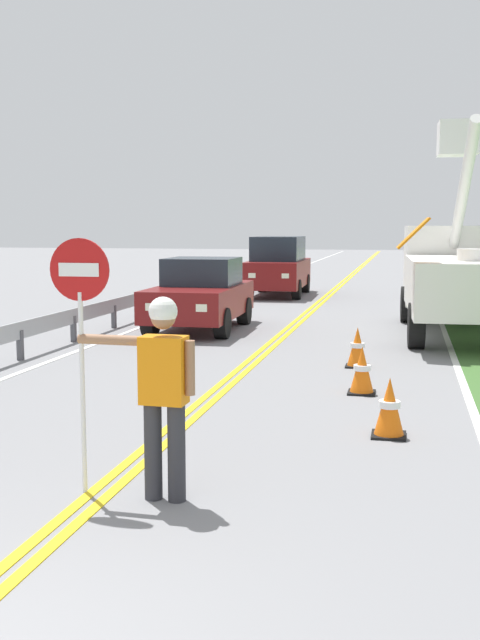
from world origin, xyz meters
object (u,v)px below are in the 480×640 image
object	(u,v)px
oncoming_suv_second	(278,266)
flagger_worker	(163,385)
traffic_cone_mid	(362,371)
stop_sign_paddle	(80,308)
utility_bucket_truck	(457,272)
oncoming_sedan_nearest	(201,295)
traffic_cone_tail	(357,348)
traffic_cone_lead	(389,408)

from	to	relation	value
oncoming_suv_second	flagger_worker	bearing A→B (deg)	-83.36
flagger_worker	traffic_cone_mid	bearing A→B (deg)	72.82
stop_sign_paddle	traffic_cone_mid	size ratio (longest dim) A/B	3.33
utility_bucket_truck	traffic_cone_mid	distance (m)	7.36
oncoming_sedan_nearest	traffic_cone_mid	xyz separation A→B (m)	(4.15, -6.22, -0.50)
flagger_worker	oncoming_sedan_nearest	size ratio (longest dim) A/B	0.44
traffic_cone_tail	oncoming_suv_second	bearing A→B (deg)	105.14
oncoming_suv_second	traffic_cone_tail	world-z (taller)	oncoming_suv_second
utility_bucket_truck	flagger_worker	bearing A→B (deg)	-105.23
oncoming_sedan_nearest	traffic_cone_tail	xyz separation A→B (m)	(3.95, -4.09, -0.50)
oncoming_sedan_nearest	traffic_cone_mid	world-z (taller)	oncoming_sedan_nearest
oncoming_sedan_nearest	stop_sign_paddle	bearing A→B (deg)	-80.15
oncoming_sedan_nearest	traffic_cone_mid	size ratio (longest dim) A/B	5.92
traffic_cone_lead	stop_sign_paddle	bearing A→B (deg)	-137.00
utility_bucket_truck	oncoming_suv_second	world-z (taller)	utility_bucket_truck
flagger_worker	oncoming_sedan_nearest	world-z (taller)	flagger_worker
traffic_cone_mid	traffic_cone_tail	xyz separation A→B (m)	(-0.20, 2.13, 0.00)
utility_bucket_truck	oncoming_suv_second	bearing A→B (deg)	123.22
flagger_worker	oncoming_suv_second	distance (m)	20.53
oncoming_sedan_nearest	oncoming_suv_second	size ratio (longest dim) A/B	0.89
utility_bucket_truck	oncoming_suv_second	xyz separation A→B (m)	(-5.60, 8.55, -0.33)
utility_bucket_truck	oncoming_sedan_nearest	xyz separation A→B (m)	(-5.90, -0.85, -0.56)
stop_sign_paddle	utility_bucket_truck	size ratio (longest dim) A/B	0.34
stop_sign_paddle	oncoming_suv_second	xyz separation A→B (m)	(-1.60, 20.37, -0.65)
utility_bucket_truck	traffic_cone_lead	size ratio (longest dim) A/B	9.85
utility_bucket_truck	traffic_cone_lead	xyz separation A→B (m)	(-1.31, -9.32, -1.06)
stop_sign_paddle	oncoming_sedan_nearest	xyz separation A→B (m)	(-1.91, 10.98, -0.88)
utility_bucket_truck	traffic_cone_mid	size ratio (longest dim) A/B	9.85
stop_sign_paddle	traffic_cone_lead	size ratio (longest dim) A/B	3.33
flagger_worker	traffic_cone_mid	distance (m)	5.05
flagger_worker	traffic_cone_mid	world-z (taller)	flagger_worker
oncoming_suv_second	traffic_cone_lead	xyz separation A→B (m)	(4.29, -17.87, -0.72)
flagger_worker	stop_sign_paddle	world-z (taller)	stop_sign_paddle
stop_sign_paddle	traffic_cone_lead	distance (m)	3.92
traffic_cone_lead	traffic_cone_mid	bearing A→B (deg)	101.11
traffic_cone_lead	traffic_cone_mid	distance (m)	2.29
traffic_cone_lead	flagger_worker	bearing A→B (deg)	-127.21
stop_sign_paddle	utility_bucket_truck	bearing A→B (deg)	71.34
stop_sign_paddle	traffic_cone_lead	bearing A→B (deg)	43.00
stop_sign_paddle	traffic_cone_mid	world-z (taller)	stop_sign_paddle
oncoming_sedan_nearest	traffic_cone_tail	distance (m)	5.71
flagger_worker	oncoming_sedan_nearest	distance (m)	11.32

